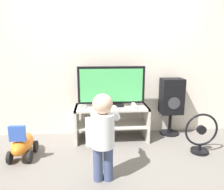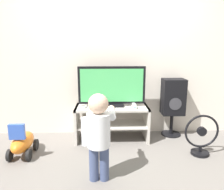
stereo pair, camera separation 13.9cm
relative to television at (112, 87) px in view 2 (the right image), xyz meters
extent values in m
plane|color=slate|center=(0.00, -0.26, -0.83)|extent=(16.00, 16.00, 0.00)
cube|color=silver|center=(0.00, 0.29, 0.47)|extent=(10.00, 0.06, 2.60)
cube|color=beige|center=(0.00, -0.02, -0.31)|extent=(1.10, 0.47, 0.03)
cube|color=beige|center=(0.00, -0.02, -0.59)|extent=(1.06, 0.43, 0.02)
cube|color=beige|center=(-0.53, -0.02, -0.56)|extent=(0.04, 0.47, 0.53)
cube|color=beige|center=(0.53, -0.02, -0.56)|extent=(0.04, 0.47, 0.53)
cube|color=black|center=(0.00, 0.00, -0.28)|extent=(0.35, 0.20, 0.04)
cube|color=black|center=(0.00, 0.00, 0.03)|extent=(1.01, 0.05, 0.57)
cube|color=#4CBF66|center=(0.00, -0.03, 0.03)|extent=(0.94, 0.01, 0.50)
cube|color=white|center=(0.33, -0.12, -0.27)|extent=(0.05, 0.18, 0.06)
cube|color=#3F8CE5|center=(0.33, -0.21, -0.27)|extent=(0.03, 0.00, 0.01)
cube|color=white|center=(-0.41, -0.10, -0.29)|extent=(0.07, 0.13, 0.02)
cylinder|color=#337FD8|center=(-0.41, -0.10, -0.27)|extent=(0.01, 0.01, 0.00)
cube|color=white|center=(-0.16, -0.12, -0.29)|extent=(0.10, 0.13, 0.02)
cylinder|color=#337FD8|center=(-0.16, -0.12, -0.27)|extent=(0.01, 0.01, 0.00)
cylinder|color=#3F4C72|center=(-0.23, -1.09, -0.63)|extent=(0.10, 0.10, 0.40)
cylinder|color=#3F4C72|center=(-0.12, -1.09, -0.63)|extent=(0.10, 0.10, 0.40)
cylinder|color=white|center=(-0.17, -1.09, -0.25)|extent=(0.24, 0.24, 0.36)
sphere|color=beige|center=(-0.17, -1.09, 0.03)|extent=(0.21, 0.21, 0.21)
cylinder|color=white|center=(-0.31, -1.09, -0.27)|extent=(0.08, 0.08, 0.30)
cylinder|color=white|center=(-0.03, -0.94, -0.12)|extent=(0.08, 0.30, 0.08)
sphere|color=beige|center=(-0.03, -0.79, -0.12)|extent=(0.09, 0.09, 0.09)
cube|color=white|center=(-0.03, -0.75, -0.12)|extent=(0.03, 0.13, 0.02)
cylinder|color=black|center=(0.98, 0.12, -0.82)|extent=(0.31, 0.31, 0.02)
cylinder|color=black|center=(0.98, 0.12, -0.65)|extent=(0.05, 0.05, 0.36)
cube|color=black|center=(0.98, 0.12, -0.19)|extent=(0.35, 0.26, 0.57)
cylinder|color=#38383D|center=(0.98, -0.01, -0.27)|extent=(0.19, 0.01, 0.19)
cylinder|color=black|center=(1.17, -0.57, -0.81)|extent=(0.24, 0.24, 0.04)
cylinder|color=black|center=(1.17, -0.57, -0.75)|extent=(0.04, 0.04, 0.08)
torus|color=black|center=(1.17, -0.57, -0.50)|extent=(0.46, 0.03, 0.46)
cylinder|color=black|center=(1.17, -0.57, -0.50)|extent=(0.12, 0.05, 0.12)
ellipsoid|color=orange|center=(-1.20, -0.50, -0.64)|extent=(0.24, 0.54, 0.22)
cube|color=blue|center=(-1.20, -0.65, -0.44)|extent=(0.19, 0.05, 0.20)
cylinder|color=black|center=(-1.32, -0.35, -0.75)|extent=(0.04, 0.15, 0.15)
cylinder|color=black|center=(-1.08, -0.35, -0.75)|extent=(0.04, 0.15, 0.15)
cylinder|color=black|center=(-1.32, -0.65, -0.75)|extent=(0.04, 0.15, 0.15)
cylinder|color=black|center=(-1.08, -0.65, -0.75)|extent=(0.04, 0.15, 0.15)
camera|label=1|loc=(-0.25, -3.21, 0.60)|focal=35.00mm
camera|label=2|loc=(-0.11, -3.22, 0.60)|focal=35.00mm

